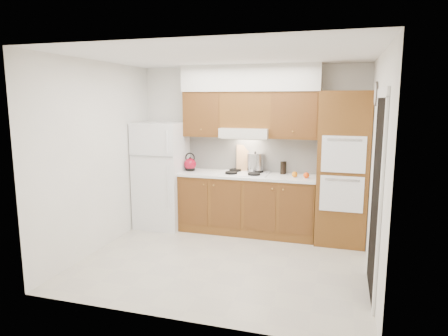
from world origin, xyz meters
name	(u,v)px	position (x,y,z in m)	size (l,w,h in m)	color
floor	(224,260)	(0.00, 0.00, 0.00)	(3.60, 3.60, 0.00)	#B8B0A1
ceiling	(224,56)	(0.00, 0.00, 2.60)	(3.60, 3.60, 0.00)	white
wall_back	(250,149)	(0.00, 1.50, 1.30)	(3.60, 0.02, 2.60)	white
wall_left	(99,157)	(-1.80, 0.00, 1.30)	(0.02, 3.00, 2.60)	white
wall_right	(376,170)	(1.80, 0.00, 1.30)	(0.02, 3.00, 2.60)	white
fridge	(162,175)	(-1.41, 1.14, 0.86)	(0.75, 0.72, 1.72)	white
base_cabinets	(247,205)	(0.02, 1.20, 0.45)	(2.11, 0.60, 0.90)	brown
countertop	(247,175)	(0.03, 1.19, 0.92)	(2.13, 0.62, 0.04)	white
backsplash	(252,154)	(0.02, 1.49, 1.22)	(2.11, 0.03, 0.56)	white
oven_cabinet	(343,169)	(1.44, 1.18, 1.10)	(0.70, 0.65, 2.20)	brown
upper_cab_left	(205,114)	(-0.71, 1.33, 1.85)	(0.63, 0.33, 0.70)	brown
upper_cab_right	(295,115)	(0.72, 1.33, 1.85)	(0.73, 0.33, 0.70)	brown
range_hood	(246,133)	(-0.02, 1.27, 1.57)	(0.75, 0.45, 0.15)	silver
upper_cab_over_hood	(247,110)	(-0.02, 1.33, 1.92)	(0.75, 0.33, 0.55)	brown
soffit	(250,78)	(0.03, 1.32, 2.40)	(2.13, 0.36, 0.40)	silver
cooktop	(244,173)	(-0.02, 1.21, 0.95)	(0.74, 0.50, 0.01)	white
doorway	(376,198)	(1.79, -0.35, 1.05)	(0.02, 0.90, 2.10)	black
wall_clock	(376,94)	(1.79, 0.55, 2.15)	(0.30, 0.30, 0.02)	#3F3833
kettle	(190,164)	(-0.93, 1.21, 1.05)	(0.19, 0.19, 0.19)	maroon
cutting_board	(247,159)	(-0.04, 1.45, 1.14)	(0.34, 0.02, 0.45)	tan
stock_pot	(255,162)	(0.11, 1.37, 1.10)	(0.26, 0.26, 0.27)	#B8B9BD
condiment_a	(282,168)	(0.54, 1.34, 1.04)	(0.06, 0.06, 0.20)	black
condiment_b	(284,167)	(0.57, 1.40, 1.04)	(0.06, 0.06, 0.19)	black
condiment_c	(283,168)	(0.56, 1.34, 1.03)	(0.06, 0.06, 0.18)	black
orange_near	(306,175)	(0.93, 1.12, 0.98)	(0.09, 0.09, 0.09)	#F94E0D
orange_far	(295,174)	(0.76, 1.15, 0.98)	(0.08, 0.08, 0.08)	orange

